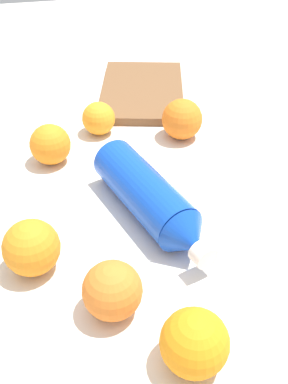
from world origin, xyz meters
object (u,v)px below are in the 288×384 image
Objects in this scene: orange_1 at (182,119)px; orange_4 at (50,144)px; orange_3 at (31,248)px; orange_0 at (194,343)px; cutting_board at (142,91)px; orange_2 at (112,290)px; water_bottle at (152,200)px; orange_5 at (99,118)px.

orange_1 reaches higher than orange_4.
orange_4 is (-0.26, 0.04, -0.00)m from orange_3.
orange_4 is at bearing -163.62° from orange_0.
orange_0 is 0.25m from orange_3.
orange_1 is 0.27× the size of cutting_board.
cutting_board is (-0.23, 0.22, -0.03)m from orange_4.
orange_2 is at bearing 8.86° from orange_4.
orange_0 is at bearing -20.48° from water_bottle.
cutting_board is at bearing 152.14° from orange_3.
orange_0 is 0.12m from orange_2.
orange_3 is 0.37m from orange_5.
water_bottle is 0.25m from orange_0.
orange_3 is at bearing -13.81° from cutting_board.
orange_5 is 0.19m from cutting_board.
orange_2 is (-0.09, -0.08, -0.00)m from orange_0.
orange_5 is at bearing -24.64° from cutting_board.
orange_3 is (-0.09, -0.09, 0.00)m from orange_2.
orange_4 is 0.25× the size of cutting_board.
orange_4 is (-0.44, -0.13, -0.00)m from orange_0.
orange_5 is (-0.43, 0.04, -0.00)m from orange_2.
orange_5 is at bearing -107.91° from orange_1.
orange_0 is at bearing 16.38° from orange_4.
water_bottle is 0.25m from orange_1.
orange_4 is 1.12× the size of orange_5.
orange_3 reaches higher than orange_4.
orange_3 reaches higher than orange_5.
orange_5 reaches higher than cutting_board.
cutting_board is (-0.58, 0.16, -0.03)m from orange_2.
orange_4 is (0.03, -0.25, -0.00)m from orange_1.
orange_0 is 1.19× the size of orange_5.
orange_0 is 1.04× the size of orange_2.
water_bottle reaches higher than cutting_board.
cutting_board is (-0.42, 0.08, -0.03)m from water_bottle.
orange_4 is (-0.35, -0.05, -0.00)m from orange_2.
orange_2 is 1.02× the size of orange_4.
orange_2 reaches higher than water_bottle.
orange_4 is at bearing -50.50° from orange_5.
orange_0 is 1.00× the size of orange_3.
orange_4 is at bearing -161.61° from water_bottle.
orange_1 is 1.07× the size of orange_4.
orange_4 is 0.13m from orange_5.
water_bottle is at bearing 3.63° from cutting_board.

